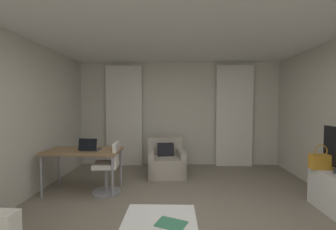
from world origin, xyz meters
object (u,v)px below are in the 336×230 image
Objects in this scene: desk at (83,153)px; desk_chair at (109,171)px; laptop at (90,148)px; handbag_primary at (321,161)px; magazine_open at (171,224)px; armchair at (166,162)px.

desk is 1.46× the size of desk_chair.
laptop is (0.13, -0.04, 0.11)m from desk.
handbag_primary is (3.81, -0.47, 0.01)m from desk.
desk is at bearing 169.67° from desk_chair.
laptop is 1.01× the size of magazine_open.
armchair is 1.77m from desk.
armchair is at bearing 34.40° from desk.
laptop is at bearing -16.17° from desk.
armchair is 1.43m from desk_chair.
handbag_primary is (2.24, 1.30, 0.30)m from magazine_open.
desk_chair is (-0.95, -1.06, 0.12)m from armchair.
desk_chair is 3.37m from handbag_primary.
desk_chair is 2.63× the size of magazine_open.
desk_chair is at bearing -131.88° from armchair.
desk_chair is at bearing 173.36° from handbag_primary.
handbag_primary is at bearing 30.11° from magazine_open.
desk is at bearing -145.60° from armchair.
desk_chair is at bearing -8.04° from laptop.
desk_chair is 2.39× the size of handbag_primary.
armchair is at bearing 93.21° from magazine_open.
desk reaches higher than magazine_open.
magazine_open is at bearing -48.35° from desk.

